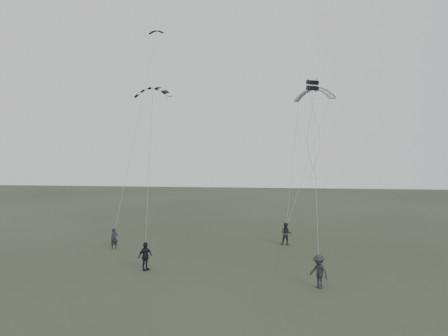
# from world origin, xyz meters

# --- Properties ---
(ground) EXTENTS (140.00, 140.00, 0.00)m
(ground) POSITION_xyz_m (0.00, 0.00, 0.00)
(ground) COLOR #2F3624
(ground) RESTS_ON ground
(flyer_left) EXTENTS (0.74, 0.72, 1.71)m
(flyer_left) POSITION_xyz_m (-8.06, 4.58, 0.85)
(flyer_left) COLOR #222328
(flyer_left) RESTS_ON ground
(flyer_right) EXTENTS (0.94, 0.74, 1.93)m
(flyer_right) POSITION_xyz_m (6.16, 7.98, 0.97)
(flyer_right) COLOR #27282D
(flyer_right) RESTS_ON ground
(flyer_center) EXTENTS (1.01, 1.20, 1.92)m
(flyer_center) POSITION_xyz_m (-3.47, -1.51, 0.96)
(flyer_center) COLOR black
(flyer_center) RESTS_ON ground
(flyer_far) EXTENTS (1.42, 1.42, 1.98)m
(flyer_far) POSITION_xyz_m (7.90, -3.95, 0.99)
(flyer_far) COLOR #27282C
(flyer_far) RESTS_ON ground
(kite_dark_small) EXTENTS (1.44, 0.71, 0.56)m
(kite_dark_small) POSITION_xyz_m (-6.03, 10.30, 19.46)
(kite_dark_small) COLOR black
(kite_dark_small) RESTS_ON flyer_left
(kite_pale_large) EXTENTS (4.15, 3.30, 1.82)m
(kite_pale_large) POSITION_xyz_m (8.83, 13.45, 14.22)
(kite_pale_large) COLOR #A3A5A8
(kite_pale_large) RESTS_ON flyer_right
(kite_striped) EXTENTS (3.08, 1.18, 1.35)m
(kite_striped) POSITION_xyz_m (-4.62, 4.33, 13.24)
(kite_striped) COLOR black
(kite_striped) RESTS_ON flyer_center
(kite_box) EXTENTS (1.02, 1.11, 0.91)m
(kite_box) POSITION_xyz_m (8.07, 4.70, 13.25)
(kite_box) COLOR black
(kite_box) RESTS_ON flyer_far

